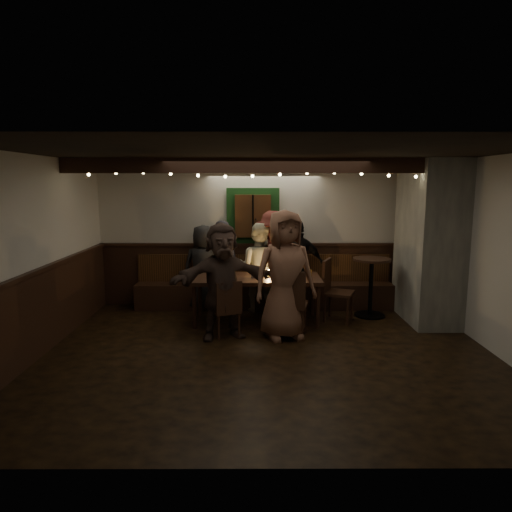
{
  "coord_description": "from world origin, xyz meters",
  "views": [
    {
      "loc": [
        -0.17,
        -5.8,
        2.25
      ],
      "look_at": [
        -0.15,
        1.6,
        1.05
      ],
      "focal_mm": 32.0,
      "sensor_mm": 36.0,
      "label": 1
    }
  ],
  "objects_px": {
    "person_a": "(203,267)",
    "high_top": "(371,280)",
    "person_f": "(222,281)",
    "person_c": "(258,267)",
    "dining_table": "(256,281)",
    "chair_near_left": "(227,306)",
    "chair_near_right": "(291,300)",
    "person_d": "(273,260)",
    "person_g": "(285,275)",
    "person_b": "(222,265)",
    "chair_end": "(333,286)",
    "person_e": "(298,265)"
  },
  "relations": [
    {
      "from": "person_a",
      "to": "high_top",
      "type": "bearing_deg",
      "value": 176.51
    },
    {
      "from": "chair_near_left",
      "to": "chair_near_right",
      "type": "bearing_deg",
      "value": 3.31
    },
    {
      "from": "person_c",
      "to": "chair_end",
      "type": "bearing_deg",
      "value": 172.11
    },
    {
      "from": "person_b",
      "to": "person_e",
      "type": "xyz_separation_m",
      "value": [
        1.35,
        -0.01,
        0.0
      ]
    },
    {
      "from": "person_f",
      "to": "person_c",
      "type": "bearing_deg",
      "value": 51.76
    },
    {
      "from": "person_b",
      "to": "person_d",
      "type": "relative_size",
      "value": 0.91
    },
    {
      "from": "dining_table",
      "to": "chair_end",
      "type": "bearing_deg",
      "value": 3.24
    },
    {
      "from": "chair_near_left",
      "to": "chair_end",
      "type": "distance_m",
      "value": 1.9
    },
    {
      "from": "chair_end",
      "to": "person_g",
      "type": "bearing_deg",
      "value": -134.93
    },
    {
      "from": "high_top",
      "to": "person_f",
      "type": "distance_m",
      "value": 2.66
    },
    {
      "from": "chair_end",
      "to": "person_e",
      "type": "relative_size",
      "value": 0.63
    },
    {
      "from": "person_e",
      "to": "person_g",
      "type": "height_order",
      "value": "person_g"
    },
    {
      "from": "person_d",
      "to": "person_g",
      "type": "xyz_separation_m",
      "value": [
        0.1,
        -1.56,
        0.06
      ]
    },
    {
      "from": "dining_table",
      "to": "high_top",
      "type": "bearing_deg",
      "value": 8.62
    },
    {
      "from": "high_top",
      "to": "person_a",
      "type": "relative_size",
      "value": 0.66
    },
    {
      "from": "person_b",
      "to": "person_f",
      "type": "distance_m",
      "value": 1.52
    },
    {
      "from": "high_top",
      "to": "person_b",
      "type": "relative_size",
      "value": 0.62
    },
    {
      "from": "chair_end",
      "to": "person_g",
      "type": "relative_size",
      "value": 0.54
    },
    {
      "from": "dining_table",
      "to": "chair_near_left",
      "type": "relative_size",
      "value": 2.42
    },
    {
      "from": "high_top",
      "to": "chair_near_left",
      "type": "bearing_deg",
      "value": -154.85
    },
    {
      "from": "person_c",
      "to": "chair_near_right",
      "type": "bearing_deg",
      "value": 125.16
    },
    {
      "from": "person_b",
      "to": "chair_near_left",
      "type": "bearing_deg",
      "value": 93.42
    },
    {
      "from": "person_f",
      "to": "person_b",
      "type": "bearing_deg",
      "value": 76.68
    },
    {
      "from": "person_d",
      "to": "person_g",
      "type": "distance_m",
      "value": 1.57
    },
    {
      "from": "person_b",
      "to": "person_f",
      "type": "relative_size",
      "value": 0.95
    },
    {
      "from": "person_a",
      "to": "chair_near_right",
      "type": "bearing_deg",
      "value": 139.06
    },
    {
      "from": "chair_near_right",
      "to": "person_e",
      "type": "distance_m",
      "value": 1.51
    },
    {
      "from": "person_b",
      "to": "person_c",
      "type": "height_order",
      "value": "person_b"
    },
    {
      "from": "dining_table",
      "to": "person_f",
      "type": "relative_size",
      "value": 1.23
    },
    {
      "from": "high_top",
      "to": "dining_table",
      "type": "bearing_deg",
      "value": -171.38
    },
    {
      "from": "dining_table",
      "to": "chair_near_left",
      "type": "distance_m",
      "value": 0.94
    },
    {
      "from": "person_e",
      "to": "chair_end",
      "type": "bearing_deg",
      "value": 118.51
    },
    {
      "from": "high_top",
      "to": "person_e",
      "type": "xyz_separation_m",
      "value": [
        -1.19,
        0.42,
        0.17
      ]
    },
    {
      "from": "chair_near_left",
      "to": "high_top",
      "type": "distance_m",
      "value": 2.61
    },
    {
      "from": "chair_near_left",
      "to": "chair_near_right",
      "type": "xyz_separation_m",
      "value": [
        0.92,
        0.05,
        0.08
      ]
    },
    {
      "from": "chair_near_right",
      "to": "person_b",
      "type": "xyz_separation_m",
      "value": [
        -1.11,
        1.49,
        0.24
      ]
    },
    {
      "from": "dining_table",
      "to": "chair_end",
      "type": "relative_size",
      "value": 2.05
    },
    {
      "from": "person_g",
      "to": "person_d",
      "type": "bearing_deg",
      "value": 76.82
    },
    {
      "from": "person_a",
      "to": "person_g",
      "type": "bearing_deg",
      "value": 136.67
    },
    {
      "from": "person_b",
      "to": "person_d",
      "type": "height_order",
      "value": "person_d"
    },
    {
      "from": "person_d",
      "to": "chair_near_left",
      "type": "bearing_deg",
      "value": 88.82
    },
    {
      "from": "dining_table",
      "to": "person_c",
      "type": "relative_size",
      "value": 1.33
    },
    {
      "from": "person_f",
      "to": "person_g",
      "type": "xyz_separation_m",
      "value": [
        0.89,
        -0.0,
        0.09
      ]
    },
    {
      "from": "chair_near_left",
      "to": "person_f",
      "type": "bearing_deg",
      "value": 155.32
    },
    {
      "from": "person_g",
      "to": "person_e",
      "type": "bearing_deg",
      "value": 60.72
    },
    {
      "from": "chair_end",
      "to": "person_a",
      "type": "relative_size",
      "value": 0.67
    },
    {
      "from": "person_d",
      "to": "person_e",
      "type": "distance_m",
      "value": 0.44
    },
    {
      "from": "person_c",
      "to": "person_g",
      "type": "xyz_separation_m",
      "value": [
        0.36,
        -1.42,
        0.16
      ]
    },
    {
      "from": "chair_near_right",
      "to": "high_top",
      "type": "xyz_separation_m",
      "value": [
        1.43,
        1.05,
        0.07
      ]
    },
    {
      "from": "dining_table",
      "to": "person_f",
      "type": "height_order",
      "value": "person_f"
    }
  ]
}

